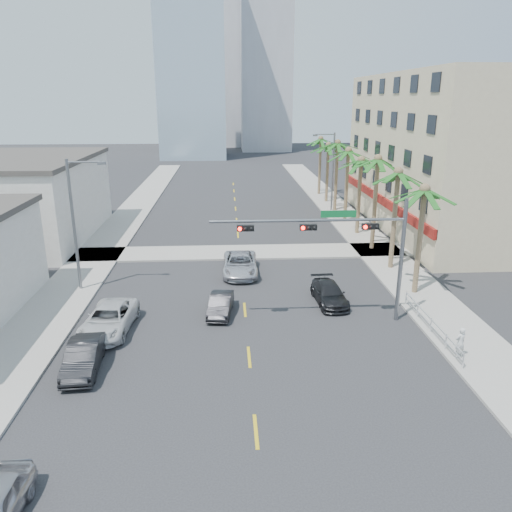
# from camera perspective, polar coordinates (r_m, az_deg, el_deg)

# --- Properties ---
(ground) EXTENTS (260.00, 260.00, 0.00)m
(ground) POSITION_cam_1_polar(r_m,az_deg,el_deg) (22.74, -0.32, -16.38)
(ground) COLOR #262628
(ground) RESTS_ON ground
(sidewalk_right) EXTENTS (4.00, 120.00, 0.15)m
(sidewalk_right) POSITION_cam_1_polar(r_m,az_deg,el_deg) (42.84, 14.45, -0.10)
(sidewalk_right) COLOR gray
(sidewalk_right) RESTS_ON ground
(sidewalk_left) EXTENTS (4.00, 120.00, 0.15)m
(sidewalk_left) POSITION_cam_1_polar(r_m,az_deg,el_deg) (42.29, -18.29, -0.68)
(sidewalk_left) COLOR gray
(sidewalk_left) RESTS_ON ground
(sidewalk_cross) EXTENTS (80.00, 4.00, 0.15)m
(sidewalk_cross) POSITION_cam_1_polar(r_m,az_deg,el_deg) (42.75, -1.89, 0.43)
(sidewalk_cross) COLOR gray
(sidewalk_cross) RESTS_ON ground
(building_right) EXTENTS (15.25, 28.00, 15.00)m
(building_right) POSITION_cam_1_polar(r_m,az_deg,el_deg) (54.21, 22.16, 10.84)
(building_right) COLOR #C7B48C
(building_right) RESTS_ON ground
(building_left_far) EXTENTS (11.00, 18.00, 7.20)m
(building_left_far) POSITION_cam_1_polar(r_m,az_deg,el_deg) (51.17, -24.64, 5.77)
(building_left_far) COLOR beige
(building_left_far) RESTS_ON ground
(tower_far_left) EXTENTS (14.00, 14.00, 48.00)m
(tower_far_left) POSITION_cam_1_polar(r_m,az_deg,el_deg) (114.59, -7.45, 23.16)
(tower_far_left) COLOR #99B2C6
(tower_far_left) RESTS_ON ground
(tower_far_right) EXTENTS (12.00, 12.00, 60.00)m
(tower_far_right) POSITION_cam_1_polar(r_m,az_deg,el_deg) (130.36, 1.18, 25.26)
(tower_far_right) COLOR #ADADB2
(tower_far_right) RESTS_ON ground
(tower_far_center) EXTENTS (16.00, 16.00, 42.00)m
(tower_far_center) POSITION_cam_1_polar(r_m,az_deg,el_deg) (144.07, -4.44, 20.89)
(tower_far_center) COLOR #ADADB2
(tower_far_center) RESTS_ON ground
(traffic_signal_mast) EXTENTS (11.12, 0.54, 7.20)m
(traffic_signal_mast) POSITION_cam_1_polar(r_m,az_deg,el_deg) (28.66, 10.44, 1.84)
(traffic_signal_mast) COLOR slate
(traffic_signal_mast) RESTS_ON ground
(palm_tree_0) EXTENTS (4.80, 4.80, 7.80)m
(palm_tree_0) POSITION_cam_1_polar(r_m,az_deg,el_deg) (33.76, 18.73, 7.10)
(palm_tree_0) COLOR brown
(palm_tree_0) RESTS_ON ground
(palm_tree_1) EXTENTS (4.80, 4.80, 8.16)m
(palm_tree_1) POSITION_cam_1_polar(r_m,az_deg,el_deg) (38.52, 15.95, 9.08)
(palm_tree_1) COLOR brown
(palm_tree_1) RESTS_ON ground
(palm_tree_2) EXTENTS (4.80, 4.80, 8.52)m
(palm_tree_2) POSITION_cam_1_polar(r_m,az_deg,el_deg) (43.38, 13.77, 10.61)
(palm_tree_2) COLOR brown
(palm_tree_2) RESTS_ON ground
(palm_tree_3) EXTENTS (4.80, 4.80, 7.80)m
(palm_tree_3) POSITION_cam_1_polar(r_m,az_deg,el_deg) (48.43, 11.94, 10.59)
(palm_tree_3) COLOR brown
(palm_tree_3) RESTS_ON ground
(palm_tree_4) EXTENTS (4.80, 4.80, 8.16)m
(palm_tree_4) POSITION_cam_1_polar(r_m,az_deg,el_deg) (53.40, 10.51, 11.67)
(palm_tree_4) COLOR brown
(palm_tree_4) RESTS_ON ground
(palm_tree_5) EXTENTS (4.80, 4.80, 8.52)m
(palm_tree_5) POSITION_cam_1_polar(r_m,az_deg,el_deg) (58.41, 9.32, 12.56)
(palm_tree_5) COLOR brown
(palm_tree_5) RESTS_ON ground
(palm_tree_6) EXTENTS (4.80, 4.80, 7.80)m
(palm_tree_6) POSITION_cam_1_polar(r_m,az_deg,el_deg) (63.54, 8.28, 12.38)
(palm_tree_6) COLOR brown
(palm_tree_6) RESTS_ON ground
(palm_tree_7) EXTENTS (4.80, 4.80, 8.16)m
(palm_tree_7) POSITION_cam_1_polar(r_m,az_deg,el_deg) (68.59, 7.42, 13.08)
(palm_tree_7) COLOR brown
(palm_tree_7) RESTS_ON ground
(streetlight_left) EXTENTS (2.55, 0.25, 9.00)m
(streetlight_left) POSITION_cam_1_polar(r_m,az_deg,el_deg) (35.16, -19.86, 4.00)
(streetlight_left) COLOR slate
(streetlight_left) RESTS_ON ground
(streetlight_right) EXTENTS (2.55, 0.25, 9.00)m
(streetlight_right) POSITION_cam_1_polar(r_m,az_deg,el_deg) (58.57, 8.61, 9.93)
(streetlight_right) COLOR slate
(streetlight_right) RESTS_ON ground
(guardrail) EXTENTS (0.08, 8.08, 1.00)m
(guardrail) POSITION_cam_1_polar(r_m,az_deg,el_deg) (29.81, 19.38, -7.27)
(guardrail) COLOR silver
(guardrail) RESTS_ON ground
(car_parked_mid) EXTENTS (1.79, 4.37, 1.41)m
(car_parked_mid) POSITION_cam_1_polar(r_m,az_deg,el_deg) (26.07, -19.13, -10.88)
(car_parked_mid) COLOR black
(car_parked_mid) RESTS_ON ground
(car_parked_far) EXTENTS (2.83, 5.49, 1.48)m
(car_parked_far) POSITION_cam_1_polar(r_m,az_deg,el_deg) (29.67, -16.46, -6.95)
(car_parked_far) COLOR silver
(car_parked_far) RESTS_ON ground
(car_lane_left) EXTENTS (1.73, 3.85, 1.23)m
(car_lane_left) POSITION_cam_1_polar(r_m,az_deg,el_deg) (30.79, -4.07, -5.56)
(car_lane_left) COLOR black
(car_lane_left) RESTS_ON ground
(car_lane_center) EXTENTS (2.65, 5.54, 1.52)m
(car_lane_center) POSITION_cam_1_polar(r_m,az_deg,el_deg) (37.56, -1.83, -0.93)
(car_lane_center) COLOR silver
(car_lane_center) RESTS_ON ground
(car_lane_right) EXTENTS (2.05, 4.52, 1.28)m
(car_lane_right) POSITION_cam_1_polar(r_m,az_deg,el_deg) (32.64, 8.37, -4.27)
(car_lane_right) COLOR black
(car_lane_right) RESTS_ON ground
(pedestrian) EXTENTS (0.70, 0.57, 1.64)m
(pedestrian) POSITION_cam_1_polar(r_m,az_deg,el_deg) (27.43, 22.29, -9.15)
(pedestrian) COLOR silver
(pedestrian) RESTS_ON sidewalk_right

